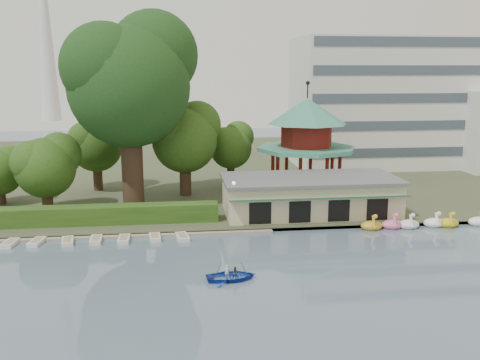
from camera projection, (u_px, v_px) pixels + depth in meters
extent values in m
plane|color=slate|center=(243.00, 311.00, 34.94)|extent=(220.00, 220.00, 0.00)
cube|color=#424930|center=(202.00, 167.00, 85.44)|extent=(220.00, 70.00, 0.40)
cube|color=gray|center=(220.00, 231.00, 51.72)|extent=(220.00, 0.60, 0.30)
cube|color=gray|center=(93.00, 236.00, 50.20)|extent=(34.00, 1.60, 0.24)
cube|color=beige|center=(310.00, 196.00, 57.07)|extent=(18.00, 8.00, 3.60)
cube|color=#595B5E|center=(310.00, 178.00, 56.67)|extent=(18.60, 8.60, 0.30)
cube|color=#194C2D|center=(321.00, 198.00, 52.73)|extent=(18.00, 1.59, 0.45)
cylinder|color=beige|center=(305.00, 187.00, 67.27)|extent=(10.40, 10.40, 1.20)
cylinder|color=#39856C|center=(306.00, 149.00, 66.29)|extent=(12.40, 12.40, 0.50)
cylinder|color=maroon|center=(306.00, 135.00, 65.95)|extent=(6.40, 6.40, 2.80)
cone|color=#39856C|center=(307.00, 111.00, 65.35)|extent=(10.00, 10.00, 3.20)
cylinder|color=black|center=(308.00, 90.00, 64.84)|extent=(0.16, 0.16, 1.80)
cube|color=silver|center=(390.00, 102.00, 85.01)|extent=(30.00, 14.00, 20.00)
cone|color=silver|center=(45.00, 20.00, 159.93)|extent=(6.00, 6.00, 60.00)
cube|color=#2E5118|center=(67.00, 216.00, 52.81)|extent=(30.00, 2.00, 1.80)
cylinder|color=black|center=(234.00, 204.00, 53.10)|extent=(0.12, 0.12, 4.00)
sphere|color=beige|center=(234.00, 183.00, 52.67)|extent=(0.36, 0.36, 0.36)
cylinder|color=#3A281C|center=(132.00, 158.00, 59.91)|extent=(2.41, 2.41, 10.69)
sphere|color=#1B3E16|center=(129.00, 87.00, 58.31)|extent=(13.37, 13.37, 13.37)
sphere|color=#1B3E16|center=(153.00, 55.00, 59.89)|extent=(10.03, 10.03, 10.03)
sphere|color=#1B3E16|center=(105.00, 66.00, 56.30)|extent=(9.36, 9.36, 9.36)
cylinder|color=#3A281C|center=(47.00, 194.00, 57.59)|extent=(1.16, 1.16, 3.87)
sphere|color=#2E5118|center=(45.00, 168.00, 57.01)|extent=(6.46, 6.46, 6.46)
sphere|color=#2E5118|center=(59.00, 155.00, 57.85)|extent=(4.85, 4.85, 4.85)
sphere|color=#2E5118|center=(32.00, 162.00, 56.09)|extent=(4.52, 4.52, 4.52)
cylinder|color=#3A281C|center=(1.00, 191.00, 60.85)|extent=(0.94, 0.94, 2.98)
sphere|color=#2E5118|center=(10.00, 162.00, 61.09)|extent=(3.91, 3.91, 3.91)
cylinder|color=#3A281C|center=(185.00, 173.00, 65.05)|extent=(1.41, 1.41, 5.43)
sphere|color=#2E5118|center=(185.00, 140.00, 64.24)|extent=(7.84, 7.84, 7.84)
sphere|color=#2E5118|center=(197.00, 125.00, 65.22)|extent=(5.88, 5.88, 5.88)
sphere|color=#2E5118|center=(173.00, 132.00, 63.09)|extent=(5.49, 5.49, 5.49)
cylinder|color=#3A281C|center=(231.00, 171.00, 69.78)|extent=(0.98, 0.98, 4.16)
sphere|color=#2E5118|center=(231.00, 148.00, 69.16)|extent=(5.47, 5.47, 5.47)
sphere|color=#2E5118|center=(238.00, 137.00, 69.82)|extent=(4.10, 4.10, 4.10)
sphere|color=#2E5118|center=(224.00, 142.00, 68.34)|extent=(3.83, 3.83, 3.83)
cylinder|color=#3A281C|center=(98.00, 172.00, 67.71)|extent=(1.17, 1.17, 4.57)
sphere|color=#2E5118|center=(96.00, 146.00, 67.03)|extent=(6.48, 6.48, 6.48)
sphere|color=#2E5118|center=(107.00, 133.00, 67.83)|extent=(4.86, 4.86, 4.86)
sphere|color=#2E5118|center=(86.00, 140.00, 66.08)|extent=(4.53, 4.53, 4.53)
ellipsoid|color=gold|center=(372.00, 226.00, 52.70)|extent=(2.16, 1.44, 0.99)
cylinder|color=gold|center=(374.00, 222.00, 52.05)|extent=(0.26, 0.79, 1.29)
sphere|color=gold|center=(375.00, 216.00, 51.63)|extent=(0.44, 0.44, 0.44)
ellipsoid|color=pink|center=(392.00, 225.00, 53.12)|extent=(2.16, 1.44, 0.99)
cylinder|color=pink|center=(395.00, 221.00, 52.47)|extent=(0.26, 0.79, 1.29)
sphere|color=pink|center=(396.00, 215.00, 52.05)|extent=(0.44, 0.44, 0.44)
ellipsoid|color=white|center=(408.00, 225.00, 53.14)|extent=(2.16, 1.44, 0.99)
cylinder|color=white|center=(411.00, 221.00, 52.50)|extent=(0.26, 0.79, 1.29)
sphere|color=white|center=(413.00, 215.00, 52.07)|extent=(0.44, 0.44, 0.44)
ellipsoid|color=white|center=(434.00, 223.00, 53.71)|extent=(2.16, 1.44, 0.99)
cylinder|color=white|center=(437.00, 219.00, 53.06)|extent=(0.26, 0.79, 1.29)
sphere|color=white|center=(439.00, 214.00, 52.64)|extent=(0.44, 0.44, 0.44)
ellipsoid|color=gold|center=(448.00, 223.00, 53.62)|extent=(2.16, 1.44, 0.99)
cylinder|color=gold|center=(451.00, 219.00, 52.98)|extent=(0.26, 0.79, 1.29)
sphere|color=gold|center=(453.00, 214.00, 52.55)|extent=(0.44, 0.44, 0.44)
ellipsoid|color=white|center=(479.00, 222.00, 54.13)|extent=(2.16, 1.44, 0.99)
cube|color=silver|center=(10.00, 243.00, 47.95)|extent=(1.24, 2.39, 0.36)
cube|color=silver|center=(37.00, 242.00, 48.34)|extent=(1.32, 2.42, 0.36)
cube|color=silver|center=(68.00, 241.00, 48.53)|extent=(1.34, 2.43, 0.36)
cube|color=silver|center=(96.00, 240.00, 48.95)|extent=(1.07, 2.33, 0.36)
cube|color=silver|center=(124.00, 239.00, 49.10)|extent=(1.00, 2.30, 0.36)
cube|color=silver|center=(155.00, 237.00, 49.70)|extent=(1.22, 2.39, 0.36)
cube|color=silver|center=(183.00, 237.00, 49.79)|extent=(1.36, 2.43, 0.36)
imported|color=#1B3CA9|center=(231.00, 273.00, 39.96)|extent=(5.53, 4.15, 1.09)
imported|color=silver|center=(227.00, 271.00, 40.10)|extent=(0.40, 0.28, 1.03)
imported|color=#313946|center=(236.00, 273.00, 39.79)|extent=(0.51, 0.41, 1.00)
cylinder|color=#3A281C|center=(215.00, 276.00, 39.85)|extent=(0.94, 0.29, 2.01)
cylinder|color=#3A281C|center=(247.00, 275.00, 40.14)|extent=(0.94, 0.29, 2.01)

